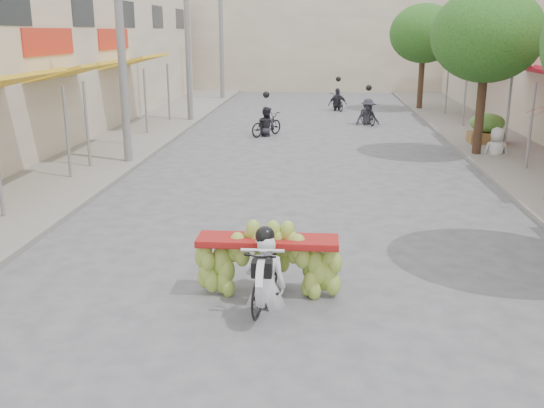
{
  "coord_description": "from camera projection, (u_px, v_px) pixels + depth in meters",
  "views": [
    {
      "loc": [
        0.39,
        -5.62,
        3.91
      ],
      "look_at": [
        -0.4,
        4.17,
        1.1
      ],
      "focal_mm": 40.0,
      "sensor_mm": 36.0,
      "label": 1
    }
  ],
  "objects": [
    {
      "name": "banana_motorbike",
      "position": [
        266.0,
        257.0,
        8.92
      ],
      "size": [
        2.2,
        1.83,
        2.08
      ],
      "color": "black",
      "rests_on": "ground"
    },
    {
      "name": "street_tree_far",
      "position": [
        424.0,
        34.0,
        29.95
      ],
      "size": [
        3.4,
        3.4,
        5.25
      ],
      "color": "#3A2719",
      "rests_on": "ground"
    },
    {
      "name": "pedestrian",
      "position": [
        498.0,
        127.0,
        19.18
      ],
      "size": [
        0.86,
        0.54,
        1.71
      ],
      "rotation": [
        0.0,
        0.0,
        3.1
      ],
      "color": "silver",
      "rests_on": "ground"
    },
    {
      "name": "sidewalk_right",
      "position": [
        517.0,
        150.0,
        20.31
      ],
      "size": [
        4.0,
        60.0,
        0.12
      ],
      "primitive_type": "cube",
      "color": "gray",
      "rests_on": "ground"
    },
    {
      "name": "bg_motorbike_b",
      "position": [
        368.0,
        105.0,
        25.99
      ],
      "size": [
        1.18,
        1.73,
        1.95
      ],
      "color": "black",
      "rests_on": "ground"
    },
    {
      "name": "sidewalk_left",
      "position": [
        111.0,
        144.0,
        21.39
      ],
      "size": [
        4.0,
        60.0,
        0.12
      ],
      "primitive_type": "cube",
      "color": "gray",
      "rests_on": "ground"
    },
    {
      "name": "utility_pole_mid",
      "position": [
        120.0,
        27.0,
        17.3
      ],
      "size": [
        0.6,
        0.24,
        8.0
      ],
      "color": "slate",
      "rests_on": "ground"
    },
    {
      "name": "produce_crate_far",
      "position": [
        487.0,
        126.0,
        21.15
      ],
      "size": [
        1.2,
        0.88,
        1.16
      ],
      "color": "brown",
      "rests_on": "ground"
    },
    {
      "name": "far_building",
      "position": [
        317.0,
        37.0,
        41.95
      ],
      "size": [
        20.0,
        6.0,
        7.0
      ],
      "primitive_type": "cube",
      "color": "#C0B098",
      "rests_on": "ground"
    },
    {
      "name": "utility_pole_far",
      "position": [
        187.0,
        28.0,
        25.93
      ],
      "size": [
        0.6,
        0.24,
        8.0
      ],
      "color": "slate",
      "rests_on": "ground"
    },
    {
      "name": "utility_pole_back",
      "position": [
        221.0,
        29.0,
        34.55
      ],
      "size": [
        0.6,
        0.24,
        8.0
      ],
      "color": "slate",
      "rests_on": "ground"
    },
    {
      "name": "street_tree_mid",
      "position": [
        487.0,
        35.0,
        18.45
      ],
      "size": [
        3.4,
        3.4,
        5.25
      ],
      "color": "#3A2719",
      "rests_on": "ground"
    },
    {
      "name": "bg_motorbike_a",
      "position": [
        266.0,
        117.0,
        23.26
      ],
      "size": [
        1.39,
        1.64,
        1.95
      ],
      "color": "black",
      "rests_on": "ground"
    },
    {
      "name": "bg_motorbike_c",
      "position": [
        338.0,
        94.0,
        30.74
      ],
      "size": [
        1.08,
        1.6,
        1.95
      ],
      "color": "black",
      "rests_on": "ground"
    }
  ]
}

